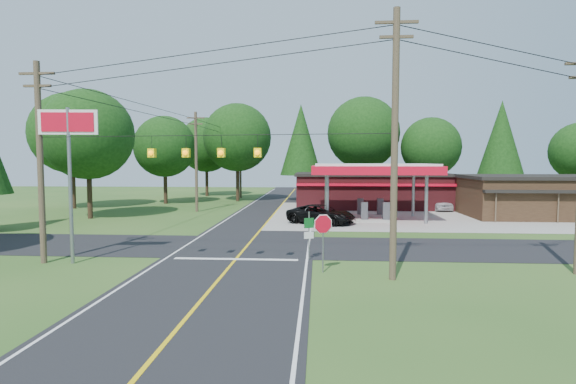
# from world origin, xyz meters

# --- Properties ---
(ground) EXTENTS (120.00, 120.00, 0.00)m
(ground) POSITION_xyz_m (0.00, 0.00, 0.00)
(ground) COLOR #274E1B
(ground) RESTS_ON ground
(main_highway) EXTENTS (8.00, 120.00, 0.02)m
(main_highway) POSITION_xyz_m (0.00, 0.00, 0.01)
(main_highway) COLOR black
(main_highway) RESTS_ON ground
(cross_road) EXTENTS (70.00, 7.00, 0.02)m
(cross_road) POSITION_xyz_m (0.00, 0.00, 0.01)
(cross_road) COLOR black
(cross_road) RESTS_ON ground
(lane_center_yellow) EXTENTS (0.15, 110.00, 0.00)m
(lane_center_yellow) POSITION_xyz_m (0.00, 0.00, 0.03)
(lane_center_yellow) COLOR yellow
(lane_center_yellow) RESTS_ON main_highway
(gas_canopy) EXTENTS (10.60, 7.40, 4.88)m
(gas_canopy) POSITION_xyz_m (9.00, 13.00, 4.27)
(gas_canopy) COLOR gray
(gas_canopy) RESTS_ON ground
(convenience_store) EXTENTS (16.40, 7.55, 3.80)m
(convenience_store) POSITION_xyz_m (10.00, 22.98, 1.92)
(convenience_store) COLOR maroon
(convenience_store) RESTS_ON ground
(utility_pole_near_right) EXTENTS (1.80, 0.30, 11.50)m
(utility_pole_near_right) POSITION_xyz_m (7.50, -7.00, 5.96)
(utility_pole_near_right) COLOR #473828
(utility_pole_near_right) RESTS_ON ground
(utility_pole_near_left) EXTENTS (1.80, 0.30, 10.00)m
(utility_pole_near_left) POSITION_xyz_m (-9.50, -5.00, 5.20)
(utility_pole_near_left) COLOR #473828
(utility_pole_near_left) RESTS_ON ground
(utility_pole_far_left) EXTENTS (1.80, 0.30, 10.00)m
(utility_pole_far_left) POSITION_xyz_m (-8.00, 18.00, 5.20)
(utility_pole_far_left) COLOR #473828
(utility_pole_far_left) RESTS_ON ground
(utility_pole_north) EXTENTS (0.30, 0.30, 9.50)m
(utility_pole_north) POSITION_xyz_m (-6.50, 35.00, 4.75)
(utility_pole_north) COLOR #473828
(utility_pole_north) RESTS_ON ground
(overhead_beacons) EXTENTS (17.04, 2.04, 1.03)m
(overhead_beacons) POSITION_xyz_m (-1.00, -6.00, 6.21)
(overhead_beacons) COLOR black
(overhead_beacons) RESTS_ON ground
(treeline_backdrop) EXTENTS (70.27, 51.59, 13.30)m
(treeline_backdrop) POSITION_xyz_m (0.82, 24.01, 7.49)
(treeline_backdrop) COLOR #332316
(treeline_backdrop) RESTS_ON ground
(suv_car) EXTENTS (7.43, 7.43, 1.55)m
(suv_car) POSITION_xyz_m (4.50, 10.00, 0.77)
(suv_car) COLOR black
(suv_car) RESTS_ON ground
(sedan_car) EXTENTS (4.57, 4.57, 1.54)m
(sedan_car) POSITION_xyz_m (16.86, 21.00, 0.77)
(sedan_car) COLOR silver
(sedan_car) RESTS_ON ground
(big_stop_sign) EXTENTS (2.86, 0.42, 7.74)m
(big_stop_sign) POSITION_xyz_m (-8.00, -5.01, 5.85)
(big_stop_sign) COLOR gray
(big_stop_sign) RESTS_ON ground
(octagonal_stop_sign) EXTENTS (0.86, 0.43, 2.72)m
(octagonal_stop_sign) POSITION_xyz_m (4.50, -6.01, 2.05)
(octagonal_stop_sign) COLOR gray
(octagonal_stop_sign) RESTS_ON ground
(route_sign_post) EXTENTS (0.49, 0.22, 2.53)m
(route_sign_post) POSITION_xyz_m (3.80, -3.52, 1.52)
(route_sign_post) COLOR gray
(route_sign_post) RESTS_ON ground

